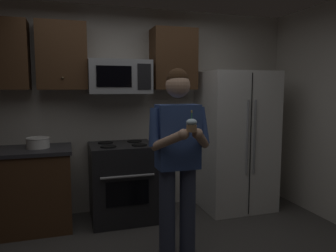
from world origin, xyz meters
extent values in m
cube|color=beige|center=(0.00, 1.75, 1.30)|extent=(4.40, 0.10, 2.60)
cube|color=black|center=(-0.15, 1.36, 0.46)|extent=(0.76, 0.66, 0.92)
cube|color=black|center=(-0.15, 1.02, 0.42)|extent=(0.48, 0.01, 0.28)
cylinder|color=#99999E|center=(-0.15, 1.00, 0.62)|extent=(0.60, 0.03, 0.03)
cylinder|color=black|center=(-0.33, 1.22, 0.93)|extent=(0.18, 0.18, 0.01)
cylinder|color=black|center=(0.03, 1.22, 0.93)|extent=(0.18, 0.18, 0.01)
cylinder|color=black|center=(-0.33, 1.50, 0.93)|extent=(0.18, 0.18, 0.01)
cylinder|color=black|center=(0.03, 1.50, 0.93)|extent=(0.18, 0.18, 0.01)
cube|color=#9EA0A5|center=(-0.15, 1.48, 1.72)|extent=(0.74, 0.40, 0.40)
cube|color=black|center=(-0.24, 1.28, 1.72)|extent=(0.40, 0.01, 0.24)
cube|color=black|center=(0.11, 1.28, 1.72)|extent=(0.16, 0.01, 0.30)
cube|color=white|center=(1.35, 1.32, 0.90)|extent=(0.90, 0.72, 1.80)
cylinder|color=gray|center=(1.30, 0.94, 1.00)|extent=(0.02, 0.02, 0.90)
cylinder|color=gray|center=(1.40, 0.94, 1.00)|extent=(0.02, 0.02, 0.90)
cube|color=black|center=(1.35, 0.95, 0.90)|extent=(0.01, 0.01, 1.74)
cube|color=#4C301C|center=(-0.80, 1.53, 1.95)|extent=(0.55, 0.34, 0.76)
sphere|color=brown|center=(-0.80, 1.35, 1.70)|extent=(0.03, 0.03, 0.03)
cube|color=#4C301C|center=(0.55, 1.53, 1.95)|extent=(0.55, 0.34, 0.76)
sphere|color=brown|center=(0.55, 1.35, 1.70)|extent=(0.03, 0.03, 0.03)
cube|color=#4C301C|center=(-1.45, 1.38, 0.44)|extent=(1.40, 0.62, 0.88)
cube|color=#2D2D33|center=(-1.45, 1.38, 0.90)|extent=(1.44, 0.66, 0.04)
cylinder|color=white|center=(-1.09, 1.40, 0.98)|extent=(0.25, 0.25, 0.11)
torus|color=white|center=(-1.09, 1.40, 1.03)|extent=(0.26, 0.26, 0.01)
cylinder|color=#383F59|center=(0.08, 0.28, 0.43)|extent=(0.15, 0.15, 0.86)
cylinder|color=#383F59|center=(0.28, 0.28, 0.43)|extent=(0.15, 0.15, 0.86)
cube|color=#334C8C|center=(0.18, 0.28, 1.15)|extent=(0.38, 0.22, 0.58)
sphere|color=tan|center=(0.18, 0.28, 1.61)|extent=(0.22, 0.22, 0.22)
sphere|color=#382314|center=(0.18, 0.29, 1.66)|extent=(0.20, 0.20, 0.20)
cylinder|color=#334C8C|center=(-0.04, 0.25, 1.25)|extent=(0.15, 0.18, 0.35)
cylinder|color=tan|center=(0.03, 0.09, 1.15)|extent=(0.26, 0.33, 0.21)
sphere|color=tan|center=(0.12, -0.04, 1.22)|extent=(0.09, 0.09, 0.09)
cylinder|color=#334C8C|center=(0.41, 0.25, 1.25)|extent=(0.15, 0.18, 0.35)
cylinder|color=tan|center=(0.33, 0.09, 1.15)|extent=(0.26, 0.33, 0.21)
sphere|color=tan|center=(0.24, -0.04, 1.22)|extent=(0.09, 0.09, 0.09)
cylinder|color=#A87F56|center=(0.18, -0.06, 1.26)|extent=(0.08, 0.08, 0.06)
ellipsoid|color=silver|center=(0.18, -0.06, 1.31)|extent=(0.09, 0.09, 0.06)
cylinder|color=#4CBF66|center=(0.18, -0.06, 1.36)|extent=(0.01, 0.01, 0.06)
ellipsoid|color=#FFD159|center=(0.18, -0.06, 1.40)|extent=(0.01, 0.01, 0.02)
camera|label=1|loc=(-0.76, -2.46, 1.58)|focal=34.71mm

